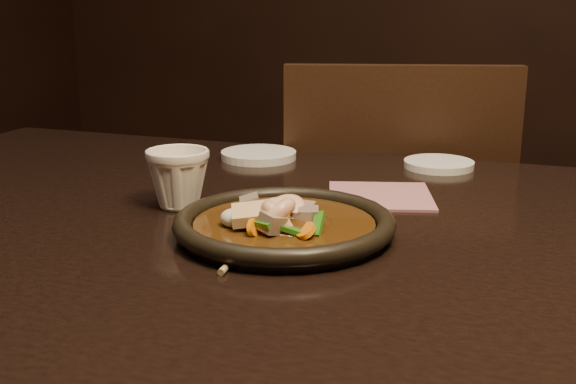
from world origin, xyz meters
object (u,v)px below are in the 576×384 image
(plate, at_px, (284,225))
(tea_cup, at_px, (178,176))
(table, at_px, (339,298))
(chair, at_px, (389,266))

(plate, relative_size, tea_cup, 3.11)
(table, relative_size, chair, 1.78)
(chair, height_order, plate, chair)
(tea_cup, bearing_deg, chair, 72.45)
(chair, bearing_deg, table, 79.46)
(chair, distance_m, plate, 0.66)
(table, bearing_deg, chair, 95.46)
(chair, xyz_separation_m, plate, (-0.00, -0.61, 0.27))
(table, height_order, tea_cup, tea_cup)
(plate, xyz_separation_m, tea_cup, (-0.17, 0.06, 0.03))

